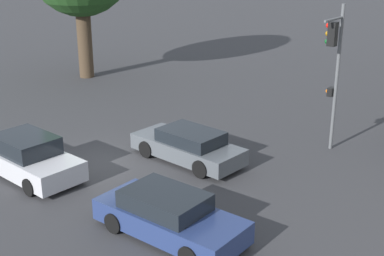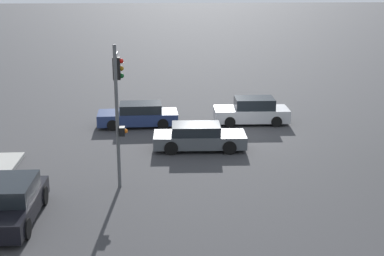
{
  "view_description": "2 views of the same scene",
  "coord_description": "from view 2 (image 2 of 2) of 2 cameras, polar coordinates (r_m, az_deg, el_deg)",
  "views": [
    {
      "loc": [
        14.81,
        -12.24,
        8.23
      ],
      "look_at": [
        2.46,
        2.49,
        1.33
      ],
      "focal_mm": 50.0,
      "sensor_mm": 36.0,
      "label": 1
    },
    {
      "loc": [
        4.43,
        27.81,
        8.37
      ],
      "look_at": [
        2.86,
        4.3,
        1.66
      ],
      "focal_mm": 50.0,
      "sensor_mm": 36.0,
      "label": 2
    }
  ],
  "objects": [
    {
      "name": "crossing_car_0",
      "position": [
        26.69,
        0.72,
        -0.98
      ],
      "size": [
        4.64,
        2.03,
        1.29
      ],
      "rotation": [
        0.0,
        0.0,
        3.11
      ],
      "color": "#4C5156",
      "rests_on": "ground_plane"
    },
    {
      "name": "crossing_car_1",
      "position": [
        31.66,
        6.42,
        1.78
      ],
      "size": [
        4.39,
        2.1,
        1.52
      ],
      "rotation": [
        0.0,
        0.0,
        -0.03
      ],
      "color": "#B7B7BC",
      "rests_on": "ground_plane"
    },
    {
      "name": "ground_plane",
      "position": [
        29.38,
        5.02,
        -0.72
      ],
      "size": [
        300.0,
        300.0,
        0.0
      ],
      "primitive_type": "plane",
      "color": "#333335"
    },
    {
      "name": "parked_car_0",
      "position": [
        20.04,
        -18.67,
        -7.55
      ],
      "size": [
        1.87,
        4.47,
        1.44
      ],
      "rotation": [
        0.0,
        0.0,
        1.56
      ],
      "color": "black",
      "rests_on": "ground_plane"
    },
    {
      "name": "crossing_car_2",
      "position": [
        31.01,
        -5.73,
        1.38
      ],
      "size": [
        4.61,
        2.07,
        1.34
      ],
      "rotation": [
        0.0,
        0.0,
        0.03
      ],
      "color": "navy",
      "rests_on": "ground_plane"
    },
    {
      "name": "traffic_signal",
      "position": [
        21.59,
        -7.9,
        3.31
      ],
      "size": [
        0.56,
        1.61,
        5.85
      ],
      "rotation": [
        0.0,
        0.0,
        3.14
      ],
      "color": "#515456",
      "rests_on": "ground_plane"
    }
  ]
}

